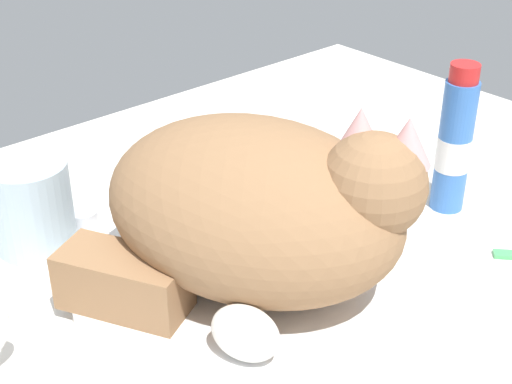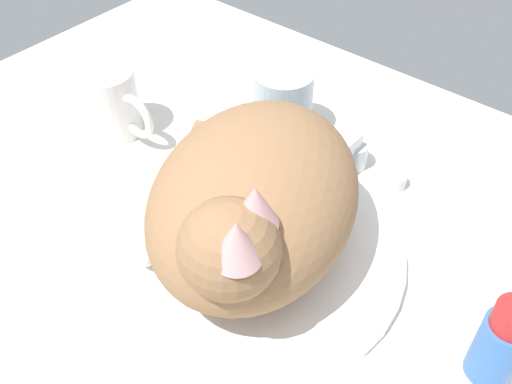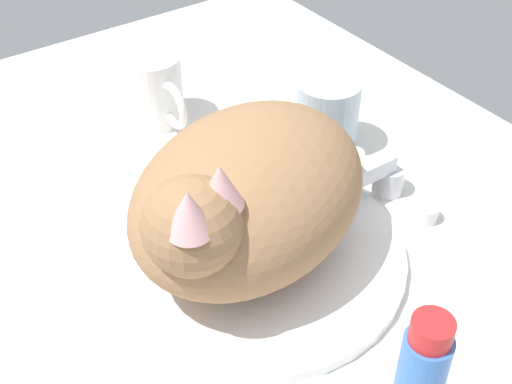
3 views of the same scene
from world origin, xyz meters
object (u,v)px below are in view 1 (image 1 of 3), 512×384
object	(u,v)px
faucet	(143,193)
rinse_cup	(32,206)
toothpaste_bottle	(455,143)
cat	(260,208)

from	to	relation	value
faucet	rinse_cup	xyz separation A→B (cm)	(-11.00, 1.88, 1.94)
toothpaste_bottle	cat	bearing A→B (deg)	175.46
faucet	cat	xyz separation A→B (cm)	(0.07, -17.81, 6.12)
rinse_cup	toothpaste_bottle	distance (cm)	41.69
rinse_cup	toothpaste_bottle	size ratio (longest dim) A/B	0.56
toothpaste_bottle	faucet	bearing A→B (deg)	141.16
faucet	rinse_cup	bearing A→B (deg)	170.30
rinse_cup	toothpaste_bottle	xyz separation A→B (cm)	(35.52, -21.62, 2.98)
faucet	toothpaste_bottle	world-z (taller)	toothpaste_bottle
faucet	toothpaste_bottle	size ratio (longest dim) A/B	0.93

